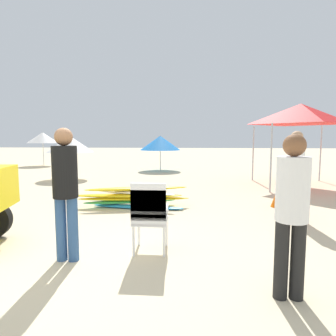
# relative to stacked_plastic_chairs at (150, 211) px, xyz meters

# --- Properties ---
(ground) EXTENTS (80.00, 80.00, 0.00)m
(ground) POSITION_rel_stacked_plastic_chairs_xyz_m (-1.18, -0.35, -0.60)
(ground) COLOR beige
(stacked_plastic_chairs) EXTENTS (0.48, 0.48, 1.02)m
(stacked_plastic_chairs) POSITION_rel_stacked_plastic_chairs_xyz_m (0.00, 0.00, 0.00)
(stacked_plastic_chairs) COLOR white
(stacked_plastic_chairs) RESTS_ON ground
(surfboard_pile) EXTENTS (2.68, 0.86, 0.48)m
(surfboard_pile) POSITION_rel_stacked_plastic_chairs_xyz_m (-0.75, 2.67, -0.37)
(surfboard_pile) COLOR #268CCC
(surfboard_pile) RESTS_ON ground
(lifeguard_near_left) EXTENTS (0.32, 0.32, 1.75)m
(lifeguard_near_left) POSITION_rel_stacked_plastic_chairs_xyz_m (2.63, 1.94, 0.41)
(lifeguard_near_left) COLOR red
(lifeguard_near_left) RESTS_ON ground
(lifeguard_near_center) EXTENTS (0.32, 0.32, 1.75)m
(lifeguard_near_center) POSITION_rel_stacked_plastic_chairs_xyz_m (-1.06, -0.31, 0.41)
(lifeguard_near_center) COLOR #33598C
(lifeguard_near_center) RESTS_ON ground
(lifeguard_near_right) EXTENTS (0.32, 0.32, 1.66)m
(lifeguard_near_right) POSITION_rel_stacked_plastic_chairs_xyz_m (1.56, -1.05, 0.35)
(lifeguard_near_right) COLOR black
(lifeguard_near_right) RESTS_ON ground
(popup_canopy) EXTENTS (2.51, 2.51, 2.72)m
(popup_canopy) POSITION_rel_stacked_plastic_chairs_xyz_m (4.16, 6.07, 1.77)
(popup_canopy) COLOR #B2B2B7
(popup_canopy) RESTS_ON ground
(beach_umbrella_left) EXTENTS (1.73, 1.73, 1.89)m
(beach_umbrella_left) POSITION_rel_stacked_plastic_chairs_xyz_m (-7.93, 12.51, 0.98)
(beach_umbrella_left) COLOR beige
(beach_umbrella_left) RESTS_ON ground
(beach_umbrella_mid) EXTENTS (1.81, 1.81, 1.67)m
(beach_umbrella_mid) POSITION_rel_stacked_plastic_chairs_xyz_m (-4.14, 7.28, 0.75)
(beach_umbrella_mid) COLOR beige
(beach_umbrella_mid) RESTS_ON ground
(beach_umbrella_far) EXTENTS (2.00, 2.00, 1.69)m
(beach_umbrella_far) POSITION_rel_stacked_plastic_chairs_xyz_m (-0.89, 10.41, 0.74)
(beach_umbrella_far) COLOR beige
(beach_umbrella_far) RESTS_ON ground
(traffic_cone_near) EXTENTS (0.35, 0.35, 0.49)m
(traffic_cone_near) POSITION_rel_stacked_plastic_chairs_xyz_m (2.63, 2.97, -0.36)
(traffic_cone_near) COLOR orange
(traffic_cone_near) RESTS_ON ground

